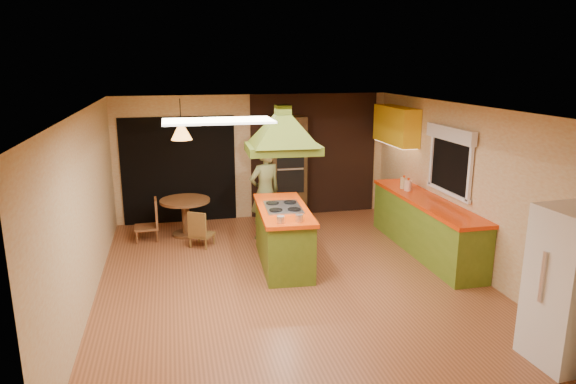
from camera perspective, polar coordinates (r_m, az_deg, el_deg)
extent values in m
plane|color=#995532|center=(7.70, 0.29, -9.58)|extent=(6.50, 6.50, 0.00)
plane|color=beige|center=(10.41, -3.77, 3.89)|extent=(5.50, 0.00, 5.50)
plane|color=beige|center=(4.37, 10.23, -11.18)|extent=(5.50, 0.00, 5.50)
plane|color=beige|center=(7.20, -21.53, -1.75)|extent=(0.00, 6.50, 6.50)
plane|color=beige|center=(8.34, 19.04, 0.54)|extent=(0.00, 6.50, 6.50)
plane|color=silver|center=(7.08, 0.32, 9.28)|extent=(6.50, 6.50, 0.00)
cube|color=#381E14|center=(10.65, 2.91, 4.14)|extent=(2.64, 0.03, 2.50)
cube|color=black|center=(10.30, -12.01, 2.37)|extent=(2.20, 0.03, 2.10)
cube|color=olive|center=(8.91, 14.96, -3.79)|extent=(0.58, 3.00, 0.86)
cube|color=#E53807|center=(8.78, 15.15, -0.93)|extent=(0.62, 3.05, 0.06)
cube|color=yellow|center=(10.05, 11.90, 7.28)|extent=(0.34, 1.40, 0.70)
cube|color=black|center=(8.60, 17.64, 3.09)|extent=(0.03, 1.16, 0.96)
cube|color=white|center=(8.50, 17.59, 6.19)|extent=(0.10, 1.35, 0.22)
cube|color=white|center=(5.72, -7.77, 7.83)|extent=(1.20, 0.60, 0.03)
cube|color=#586E1B|center=(8.07, -0.54, -5.13)|extent=(0.81, 1.82, 0.87)
cube|color=#EA4107|center=(7.93, -0.54, -1.96)|extent=(0.87, 1.91, 0.06)
cube|color=silver|center=(7.92, -0.54, -1.69)|extent=(0.59, 0.82, 0.02)
cube|color=#516419|center=(7.72, -0.56, 4.83)|extent=(1.12, 0.82, 0.13)
pyramid|color=#516419|center=(7.65, -0.57, 8.60)|extent=(1.12, 0.82, 0.45)
cube|color=#516419|center=(7.64, -0.57, 9.14)|extent=(0.22, 0.22, 0.13)
imported|color=brown|center=(9.14, -2.56, -0.06)|extent=(0.73, 0.62, 1.71)
cube|color=white|center=(6.15, 28.98, -9.23)|extent=(0.74, 0.71, 1.70)
cube|color=#462E16|center=(10.27, -0.10, 2.61)|extent=(0.69, 0.58, 2.09)
cube|color=black|center=(9.93, 0.28, 3.97)|extent=(0.54, 0.02, 0.45)
cube|color=black|center=(10.03, 0.28, 1.16)|extent=(0.54, 0.02, 0.45)
cylinder|color=brown|center=(9.53, -11.39, -0.95)|extent=(0.91, 0.91, 0.05)
cylinder|color=brown|center=(9.62, -11.29, -2.78)|extent=(0.14, 0.14, 0.64)
cylinder|color=brown|center=(9.71, -11.20, -4.58)|extent=(0.51, 0.51, 0.05)
cone|color=#FF9E3F|center=(9.29, -11.76, 6.44)|extent=(0.46, 0.46, 0.24)
cylinder|color=beige|center=(9.39, 12.76, 0.99)|extent=(0.17, 0.17, 0.20)
cylinder|color=#FEEACD|center=(9.24, 13.21, 0.73)|extent=(0.16, 0.16, 0.19)
cylinder|color=beige|center=(9.24, 13.24, 0.59)|extent=(0.13, 0.13, 0.15)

